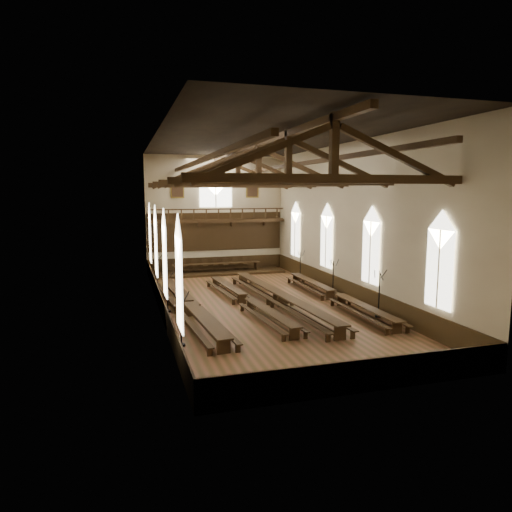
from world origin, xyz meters
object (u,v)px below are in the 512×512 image
at_px(high_table, 217,264).
at_px(candelabrum_left_near, 181,330).
at_px(dais, 217,272).
at_px(refectory_row_a, 188,305).
at_px(candelabrum_right_far, 300,270).
at_px(candelabrum_right_mid, 333,284).
at_px(refectory_row_c, 280,296).
at_px(candelabrum_left_far, 158,277).
at_px(refectory_row_b, 246,299).
at_px(candelabrum_right_near, 379,303).
at_px(refectory_row_d, 336,295).
at_px(candelabrum_left_mid, 168,300).

xyz_separation_m(high_table, candelabrum_left_near, (-5.28, -17.73, -0.01)).
bearing_deg(candelabrum_left_near, dais, 73.42).
height_order(refectory_row_a, candelabrum_right_far, candelabrum_right_far).
bearing_deg(dais, candelabrum_right_mid, -60.56).
xyz_separation_m(refectory_row_c, candelabrum_left_far, (-6.73, 7.85, 0.16)).
bearing_deg(refectory_row_a, candelabrum_left_near, -101.12).
bearing_deg(candelabrum_left_near, refectory_row_c, 40.52).
bearing_deg(candelabrum_left_near, refectory_row_b, 51.86).
height_order(dais, candelabrum_right_near, candelabrum_right_near).
height_order(refectory_row_d, candelabrum_left_far, candelabrum_left_far).
height_order(refectory_row_c, candelabrum_left_mid, candelabrum_left_mid).
bearing_deg(refectory_row_b, refectory_row_c, -4.31).
distance_m(candelabrum_left_far, candelabrum_right_mid, 12.71).
xyz_separation_m(refectory_row_b, high_table, (0.64, 11.83, 0.28)).
bearing_deg(candelabrum_left_near, refectory_row_a, 78.88).
xyz_separation_m(high_table, candelabrum_left_far, (-5.28, -4.13, -0.04)).
distance_m(refectory_row_c, candelabrum_right_far, 8.72).
xyz_separation_m(refectory_row_b, candelabrum_left_far, (-4.64, 7.69, 0.24)).
xyz_separation_m(refectory_row_a, refectory_row_c, (5.68, 0.41, 0.03)).
distance_m(refectory_row_d, candelabrum_left_mid, 10.34).
xyz_separation_m(refectory_row_c, dais, (-1.45, 11.98, -0.49)).
bearing_deg(candelabrum_right_mid, refectory_row_b, -166.82).
height_order(dais, high_table, high_table).
bearing_deg(refectory_row_a, dais, 71.16).
height_order(refectory_row_c, candelabrum_right_far, candelabrum_right_far).
xyz_separation_m(refectory_row_b, candelabrum_left_near, (-4.64, -5.91, 0.27)).
relative_size(high_table, candelabrum_left_far, 3.06).
height_order(candelabrum_left_far, candelabrum_right_mid, candelabrum_right_mid).
bearing_deg(candelabrum_left_far, refectory_row_b, -58.91).
xyz_separation_m(dais, candelabrum_right_far, (5.82, -4.44, 0.61)).
xyz_separation_m(candelabrum_left_mid, candelabrum_right_far, (11.10, 7.15, -0.00)).
distance_m(refectory_row_c, high_table, 12.07).
relative_size(candelabrum_left_far, candelabrum_right_near, 0.92).
bearing_deg(high_table, dais, -95.36).
height_order(high_table, candelabrum_right_far, candelabrum_right_far).
bearing_deg(candelabrum_right_mid, dais, 119.44).
xyz_separation_m(refectory_row_c, candelabrum_left_mid, (-6.73, 0.39, 0.12)).
xyz_separation_m(dais, candelabrum_right_near, (5.82, -16.03, 0.71)).
bearing_deg(candelabrum_left_mid, candelabrum_right_far, 32.78).
xyz_separation_m(refectory_row_a, candelabrum_left_mid, (-1.05, 0.80, 0.15)).
distance_m(refectory_row_b, high_table, 11.85).
bearing_deg(refectory_row_d, refectory_row_b, 174.83).
bearing_deg(refectory_row_d, refectory_row_c, 174.32).
bearing_deg(high_table, refectory_row_d, -67.82).
bearing_deg(candelabrum_right_near, refectory_row_a, 160.10).
relative_size(dais, candelabrum_right_far, 4.90).
relative_size(candelabrum_left_far, candelabrum_right_far, 1.05).
distance_m(refectory_row_d, candelabrum_left_near, 11.64).
xyz_separation_m(candelabrum_left_far, candelabrum_right_far, (11.10, -0.31, -0.04)).
xyz_separation_m(candelabrum_right_near, candelabrum_right_far, (0.00, 11.59, -0.10)).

